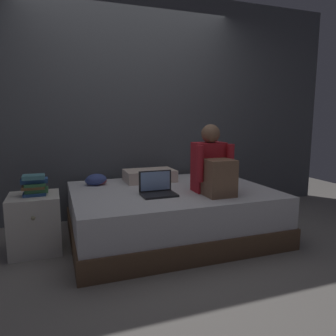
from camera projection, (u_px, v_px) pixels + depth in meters
name	position (u px, v px, depth m)	size (l,w,h in m)	color
ground_plane	(162.00, 249.00, 2.98)	(8.00, 8.00, 0.00)	gray
wall_back	(130.00, 106.00, 3.88)	(5.60, 0.10, 2.70)	#4C4F54
bed	(171.00, 213.00, 3.29)	(2.00, 1.50, 0.50)	brown
nightstand	(35.00, 223.00, 2.91)	(0.44, 0.46, 0.53)	beige
person_sitting	(213.00, 167.00, 3.03)	(0.39, 0.44, 0.66)	#B21E28
laptop	(157.00, 189.00, 2.99)	(0.32, 0.23, 0.22)	black
pillow	(150.00, 175.00, 3.62)	(0.56, 0.36, 0.13)	beige
book_stack	(35.00, 185.00, 2.85)	(0.23, 0.18, 0.19)	#284C84
clothes_pile	(96.00, 180.00, 3.42)	(0.23, 0.19, 0.12)	#8E3D47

